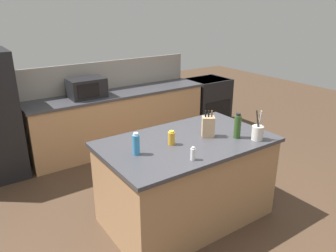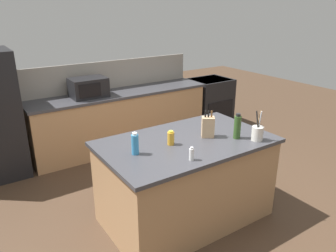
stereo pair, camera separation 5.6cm
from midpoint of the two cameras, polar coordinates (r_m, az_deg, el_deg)
ground_plane at (r=3.88m, az=3.40°, el=-15.38°), size 14.00×14.00×0.00m
back_counter_run at (r=5.50m, az=-7.79°, el=1.16°), size 2.98×0.66×0.94m
wall_backsplash at (r=5.59m, az=-9.58°, el=8.82°), size 2.94×0.03×0.46m
kitchen_island at (r=3.63m, az=3.55°, el=-9.32°), size 1.80×1.09×0.94m
range_oven at (r=6.51m, az=7.49°, el=4.19°), size 0.76×0.65×0.92m
microwave at (r=5.13m, az=-13.37°, el=6.55°), size 0.54×0.39×0.29m
knife_block at (r=3.49m, az=7.43°, el=-0.12°), size 0.16×0.16×0.29m
utensil_crock at (r=3.52m, az=15.76°, el=-1.15°), size 0.12×0.12×0.32m
olive_oil_bottle at (r=3.50m, az=12.44°, el=-0.12°), size 0.07×0.07×0.27m
salt_shaker at (r=2.98m, az=4.67°, el=-4.89°), size 0.05×0.05×0.13m
honey_jar at (r=3.28m, az=1.02°, el=-2.15°), size 0.07×0.07×0.15m
dish_soap_bottle at (r=3.08m, az=-5.23°, el=-3.16°), size 0.07×0.07×0.22m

